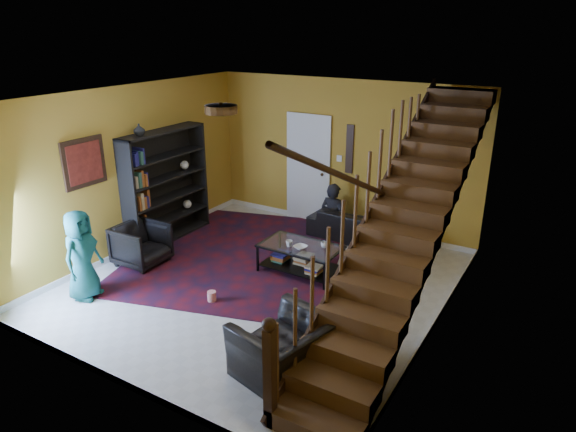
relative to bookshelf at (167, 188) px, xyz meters
The scene contains 21 objects.
floor 2.66m from the bookshelf, 14.01° to the right, with size 5.50×5.50×0.00m, color beige.
room 1.59m from the bookshelf, 34.27° to the left, with size 5.50×5.50×5.50m.
staircase 4.59m from the bookshelf, ahead, with size 0.95×5.02×3.18m.
bookshelf is the anchor object (origin of this frame).
door 2.73m from the bookshelf, 51.26° to the left, with size 0.82×0.05×2.05m, color silver.
framed_picture 1.70m from the bookshelf, 96.28° to the right, with size 0.04×0.74×0.74m, color maroon.
wall_hanging 3.38m from the bookshelf, 39.82° to the left, with size 0.14×0.03×0.90m, color black.
ceiling_fixture 3.30m from the bookshelf, 30.20° to the right, with size 0.40×0.40×0.10m, color #3F2814.
rug 1.77m from the bookshelf, ahead, with size 3.39×3.88×0.02m, color #4C0D14.
sofa 3.53m from the bookshelf, 29.43° to the left, with size 1.85×0.72×0.54m, color black.
armchair_left 1.26m from the bookshelf, 71.03° to the right, with size 0.73×0.76×0.69m, color black.
armchair_right 4.46m from the bookshelf, 30.50° to the right, with size 1.02×0.89×0.66m, color black.
person_adult_a 3.09m from the bookshelf, 35.58° to the left, with size 0.52×0.34×1.43m, color black.
person_adult_b 4.36m from the bookshelf, 24.14° to the left, with size 0.55×0.43×1.13m, color black.
person_child 2.29m from the bookshelf, 78.43° to the right, with size 0.65×0.42×1.32m, color #185C58.
coffee_table 2.82m from the bookshelf, ahead, with size 1.25×0.74×0.47m.
cup_a 3.13m from the bookshelf, ahead, with size 0.12×0.12×0.09m, color #999999.
cup_b 2.64m from the bookshelf, ahead, with size 0.11×0.11×0.10m, color #999999.
bowl 2.83m from the bookshelf, ahead, with size 0.20×0.20×0.05m, color #999999.
vase 1.24m from the bookshelf, 90.00° to the right, with size 0.18×0.18×0.19m, color #999999.
popcorn_bucket 2.68m from the bookshelf, 34.05° to the right, with size 0.13×0.13×0.14m, color red.
Camera 1 is at (3.90, -5.75, 3.73)m, focal length 32.00 mm.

